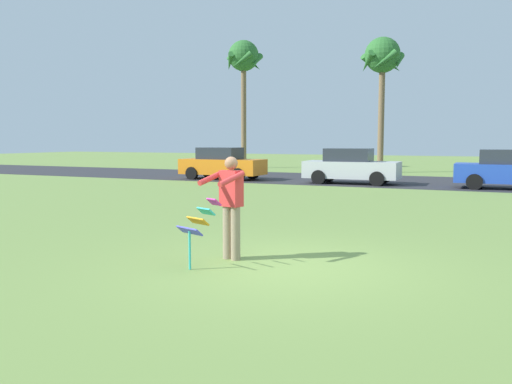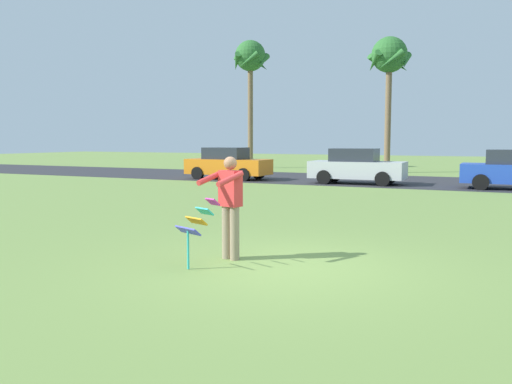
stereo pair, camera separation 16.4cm
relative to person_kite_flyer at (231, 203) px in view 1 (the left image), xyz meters
name	(u,v)px [view 1 (the left image)]	position (x,y,z in m)	size (l,w,h in m)	color
ground_plane	(285,267)	(1.03, -0.13, -0.95)	(120.00, 120.00, 0.00)	olive
road_strip	(428,182)	(1.03, 18.35, -0.95)	(120.00, 8.00, 0.01)	#2D2D33
person_kite_flyer	(231,203)	(0.00, 0.00, 0.00)	(0.66, 0.74, 1.73)	gray
kite_held	(198,223)	(-0.20, -0.73, -0.24)	(0.58, 0.72, 1.08)	#D83399
parked_car_orange	(222,164)	(-8.63, 15.95, -0.18)	(4.22, 1.88, 1.60)	orange
parked_car_silver	(351,167)	(-2.04, 15.95, -0.18)	(4.22, 1.88, 1.60)	silver
parked_car_blue	(509,170)	(4.44, 15.95, -0.18)	(4.22, 1.87, 1.60)	#2347B7
palm_tree_left_near	(244,61)	(-12.27, 26.07, 6.39)	(2.58, 2.71, 8.78)	brown
palm_tree_right_near	(382,61)	(-2.50, 24.74, 5.70)	(2.58, 2.71, 8.03)	brown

